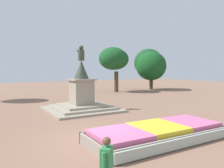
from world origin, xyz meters
TOP-DOWN VIEW (x-y plane):
  - ground_plane at (0.00, 0.00)m, footprint 92.92×92.92m
  - flower_planter at (2.21, -1.38)m, footprint 6.40×2.73m
  - statue_monument at (2.08, 6.93)m, footprint 5.10×5.10m
  - pedestrian_crossing_plaza at (-1.94, -4.15)m, footprint 0.43×0.43m
  - park_tree_far_left at (11.06, 17.09)m, footprint 4.15×4.01m
  - park_tree_behind_statue at (17.29, 17.09)m, footprint 4.87×5.14m

SIDE VIEW (x-z plane):
  - ground_plane at x=0.00m, z-range 0.00..0.00m
  - flower_planter at x=2.21m, z-range -0.02..0.62m
  - pedestrian_crossing_plaza at x=-1.94m, z-range 0.11..1.68m
  - statue_monument at x=2.08m, z-range -1.46..3.43m
  - park_tree_behind_statue at x=17.29m, z-range 0.70..6.91m
  - park_tree_far_left at x=11.06m, z-range 1.44..7.52m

